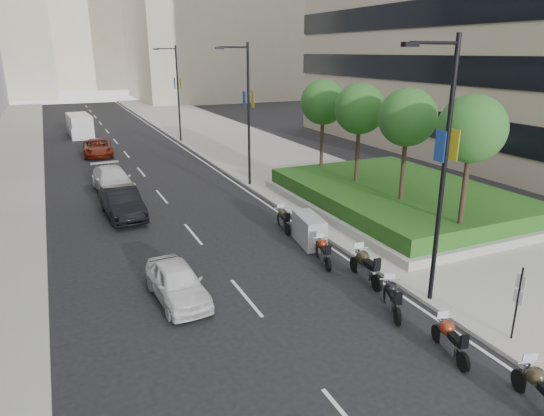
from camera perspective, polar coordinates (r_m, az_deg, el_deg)
ground at (r=15.33m, az=8.11°, el=-15.74°), size 160.00×160.00×0.00m
sidewalk_right at (r=44.50m, az=-2.81°, el=7.07°), size 10.00×100.00×0.15m
lane_edge at (r=42.88m, az=-9.44°, el=6.33°), size 0.12×100.00×0.01m
lane_centre at (r=41.87m, az=-16.34°, el=5.57°), size 0.12×100.00×0.01m
building_cream_centre at (r=131.36m, az=-22.01°, el=21.35°), size 30.00×24.00×38.00m
planter at (r=28.00m, az=14.55°, el=0.52°), size 10.00×14.00×0.40m
hedge at (r=27.84m, az=14.65°, el=1.70°), size 9.40×13.40×0.80m
tree_0 at (r=21.61m, az=22.44°, el=8.54°), size 2.80×2.80×6.30m
tree_1 at (r=24.50m, az=15.64°, el=10.18°), size 2.80×2.80×6.30m
tree_2 at (r=27.66m, az=10.29°, el=11.37°), size 2.80×2.80×6.30m
tree_3 at (r=31.02m, az=6.03°, el=12.24°), size 2.80×2.80×6.30m
lamp_post_0 at (r=16.54m, az=19.28°, el=5.10°), size 2.34×0.45×9.00m
lamp_post_1 at (r=30.95m, az=-3.04°, el=11.63°), size 2.34×0.45×9.00m
lamp_post_2 at (r=48.08m, az=-11.19°, el=13.57°), size 2.34×0.45×9.00m
parking_sign at (r=16.30m, az=26.94°, el=-9.62°), size 0.06×0.32×2.50m
motorcycle_0 at (r=14.20m, az=29.04°, el=-18.33°), size 0.87×2.12×1.08m
motorcycle_1 at (r=15.41m, az=20.20°, el=-14.26°), size 0.74×1.95×0.99m
motorcycle_2 at (r=17.09m, az=13.94°, el=-10.20°), size 1.00×1.93×1.03m
motorcycle_3 at (r=19.02m, az=10.93°, el=-6.72°), size 0.78×2.35×1.17m
motorcycle_4 at (r=20.35m, az=6.06°, el=-5.09°), size 0.75×1.97×1.00m
motorcycle_5 at (r=22.18m, az=4.37°, el=-2.63°), size 1.23×2.38×1.37m
motorcycle_6 at (r=23.95m, az=1.36°, el=-1.35°), size 0.68×2.04×1.02m
car_a at (r=17.67m, az=-11.10°, el=-8.58°), size 1.81×4.02×1.34m
car_b at (r=26.96m, az=-17.21°, el=0.59°), size 1.96×4.89×1.58m
car_c at (r=32.11m, az=-18.26°, el=3.15°), size 2.41×5.30×1.51m
car_d at (r=43.97m, az=-19.81°, el=6.71°), size 2.58×5.09×1.38m
delivery_van at (r=54.54m, az=-21.65°, el=8.90°), size 2.34×5.48×2.25m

